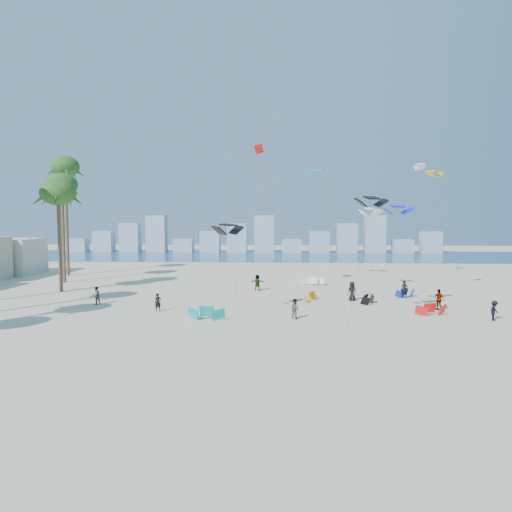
{
  "coord_description": "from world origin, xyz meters",
  "views": [
    {
      "loc": [
        5.31,
        -27.33,
        8.01
      ],
      "look_at": [
        3.0,
        16.0,
        4.5
      ],
      "focal_mm": 33.82,
      "sensor_mm": 36.0,
      "label": 1
    }
  ],
  "objects": [
    {
      "name": "kitesurfer_near",
      "position": [
        -5.21,
        12.76,
        0.77
      ],
      "size": [
        0.67,
        0.6,
        1.54
      ],
      "primitive_type": "imported",
      "rotation": [
        0.0,
        0.0,
        0.52
      ],
      "color": "black",
      "rests_on": "ground"
    },
    {
      "name": "ground",
      "position": [
        0.0,
        0.0,
        0.0
      ],
      "size": [
        220.0,
        220.0,
        0.0
      ],
      "primitive_type": "plane",
      "color": "beige",
      "rests_on": "ground"
    },
    {
      "name": "ocean",
      "position": [
        0.0,
        72.0,
        0.01
      ],
      "size": [
        220.0,
        220.0,
        0.0
      ],
      "primitive_type": "plane",
      "color": "navy",
      "rests_on": "ground"
    },
    {
      "name": "kitesurfer_mid",
      "position": [
        6.36,
        10.36,
        0.79
      ],
      "size": [
        0.98,
        0.95,
        1.59
      ],
      "primitive_type": "imported",
      "rotation": [
        0.0,
        0.0,
        2.48
      ],
      "color": "gray",
      "rests_on": "ground"
    },
    {
      "name": "kitesurfers_far",
      "position": [
        9.19,
        18.01,
        0.87
      ],
      "size": [
        34.52,
        15.44,
        1.87
      ],
      "color": "black",
      "rests_on": "ground"
    },
    {
      "name": "distant_skyline",
      "position": [
        -1.19,
        82.0,
        3.09
      ],
      "size": [
        85.0,
        3.0,
        8.4
      ],
      "color": "#9EADBF",
      "rests_on": "ground"
    },
    {
      "name": "grounded_kites",
      "position": [
        9.93,
        17.66,
        0.43
      ],
      "size": [
        21.24,
        20.31,
        0.95
      ],
      "color": "#0D9EA1",
      "rests_on": "ground"
    },
    {
      "name": "flying_kites",
      "position": [
        14.24,
        20.84,
        10.83
      ],
      "size": [
        32.13,
        31.53,
        16.01
      ],
      "color": "black",
      "rests_on": "ground"
    }
  ]
}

